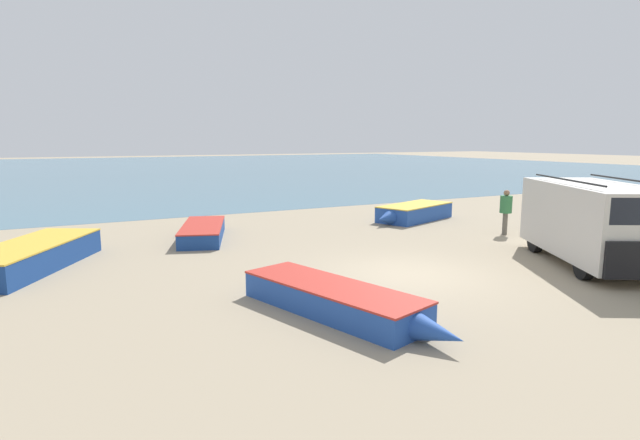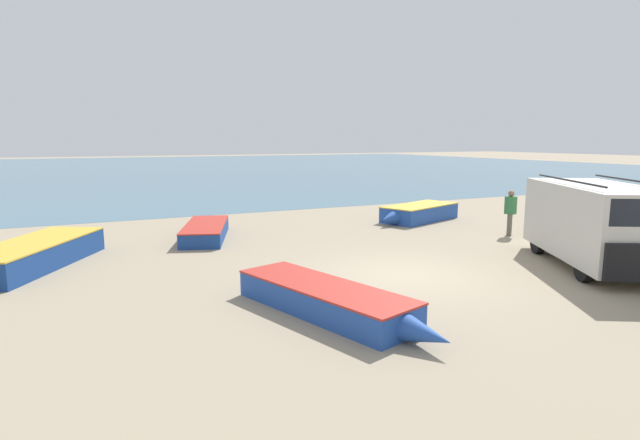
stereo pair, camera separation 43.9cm
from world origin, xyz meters
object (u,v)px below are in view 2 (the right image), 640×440
at_px(parked_van, 597,222).
at_px(fishing_rowboat_1, 206,230).
at_px(fishing_rowboat_2, 330,300).
at_px(fisherman_2, 550,202).
at_px(fishing_rowboat_0, 418,213).
at_px(fishing_rowboat_3, 29,256).
at_px(fisherman_0, 510,209).

height_order(parked_van, fishing_rowboat_1, parked_van).
bearing_deg(fishing_rowboat_2, fisherman_2, 94.71).
bearing_deg(fishing_rowboat_0, fishing_rowboat_1, -21.47).
height_order(fishing_rowboat_0, fishing_rowboat_2, fishing_rowboat_0).
xyz_separation_m(parked_van, fishing_rowboat_2, (-8.01, -0.25, -0.93)).
xyz_separation_m(fishing_rowboat_0, fishing_rowboat_1, (-8.79, 0.21, -0.08)).
bearing_deg(fishing_rowboat_1, parked_van, -116.27).
xyz_separation_m(fishing_rowboat_0, fishing_rowboat_3, (-13.94, -2.02, 0.01)).
bearing_deg(parked_van, fishing_rowboat_2, -59.26).
xyz_separation_m(fishing_rowboat_0, fisherman_2, (2.93, -4.01, 0.76)).
relative_size(fishing_rowboat_0, fishing_rowboat_1, 0.95).
distance_m(parked_van, fisherman_2, 5.37).
xyz_separation_m(fishing_rowboat_0, fisherman_0, (1.00, -4.01, 0.62)).
height_order(fishing_rowboat_3, fisherman_0, fisherman_0).
xyz_separation_m(fishing_rowboat_3, fisherman_2, (16.88, -1.99, 0.75)).
relative_size(parked_van, fisherman_0, 3.32).
height_order(fisherman_0, fisherman_2, fisherman_2).
relative_size(fishing_rowboat_0, fisherman_0, 2.79).
distance_m(parked_van, fishing_rowboat_2, 8.06).
distance_m(fishing_rowboat_3, fisherman_2, 17.01).
height_order(fishing_rowboat_1, fisherman_2, fisherman_2).
xyz_separation_m(fisherman_0, fisherman_2, (1.93, -0.00, 0.13)).
distance_m(parked_van, fishing_rowboat_0, 8.33).
distance_m(parked_van, fishing_rowboat_3, 14.99).
distance_m(fisherman_0, fisherman_2, 1.93).
relative_size(parked_van, fisherman_2, 2.91).
relative_size(fishing_rowboat_2, fisherman_2, 2.72).
relative_size(fishing_rowboat_2, fishing_rowboat_3, 0.93).
bearing_deg(parked_van, fisherman_0, -168.62).
relative_size(parked_van, fishing_rowboat_2, 1.07).
bearing_deg(fishing_rowboat_0, fishing_rowboat_2, 25.48).
height_order(parked_van, fishing_rowboat_2, parked_van).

